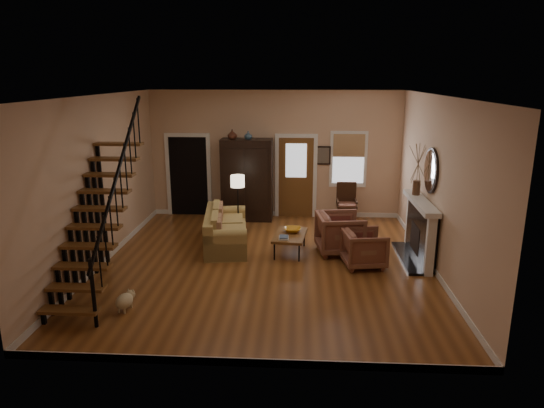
# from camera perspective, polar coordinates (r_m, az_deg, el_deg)

# --- Properties ---
(room) EXTENTS (7.00, 7.33, 3.30)m
(room) POSITION_cam_1_polar(r_m,az_deg,el_deg) (11.02, -2.27, 3.65)
(room) COLOR brown
(room) RESTS_ON ground
(staircase) EXTENTS (0.94, 2.80, 3.20)m
(staircase) POSITION_cam_1_polar(r_m,az_deg,el_deg) (8.67, -20.05, 0.26)
(staircase) COLOR brown
(staircase) RESTS_ON ground
(fireplace) EXTENTS (0.33, 1.95, 2.30)m
(fireplace) POSITION_cam_1_polar(r_m,az_deg,el_deg) (10.24, 17.22, -2.34)
(fireplace) COLOR black
(fireplace) RESTS_ON ground
(armoire) EXTENTS (1.30, 0.60, 2.10)m
(armoire) POSITION_cam_1_polar(r_m,az_deg,el_deg) (12.50, -2.94, 2.86)
(armoire) COLOR black
(armoire) RESTS_ON ground
(vase_a) EXTENTS (0.24, 0.24, 0.25)m
(vase_a) POSITION_cam_1_polar(r_m,az_deg,el_deg) (12.25, -4.71, 8.16)
(vase_a) COLOR #4C2619
(vase_a) RESTS_ON armoire
(vase_b) EXTENTS (0.20, 0.20, 0.21)m
(vase_b) POSITION_cam_1_polar(r_m,az_deg,el_deg) (12.20, -2.83, 8.07)
(vase_b) COLOR #334C60
(vase_b) RESTS_ON armoire
(sofa) EXTENTS (1.14, 2.13, 0.76)m
(sofa) POSITION_cam_1_polar(r_m,az_deg,el_deg) (10.71, -5.43, -2.98)
(sofa) COLOR tan
(sofa) RESTS_ON ground
(coffee_table) EXTENTS (0.76, 1.15, 0.42)m
(coffee_table) POSITION_cam_1_polar(r_m,az_deg,el_deg) (10.31, 2.12, -4.64)
(coffee_table) COLOR brown
(coffee_table) RESTS_ON ground
(bowl) EXTENTS (0.37, 0.37, 0.09)m
(bowl) POSITION_cam_1_polar(r_m,az_deg,el_deg) (10.37, 2.43, -3.05)
(bowl) COLOR orange
(bowl) RESTS_ON coffee_table
(books) EXTENTS (0.20, 0.27, 0.05)m
(books) POSITION_cam_1_polar(r_m,az_deg,el_deg) (9.95, 1.40, -3.95)
(books) COLOR beige
(books) RESTS_ON coffee_table
(armchair_left) EXTENTS (0.91, 0.89, 0.73)m
(armchair_left) POSITION_cam_1_polar(r_m,az_deg,el_deg) (9.72, 10.78, -5.16)
(armchair_left) COLOR maroon
(armchair_left) RESTS_ON ground
(armchair_right) EXTENTS (1.06, 1.04, 0.86)m
(armchair_right) POSITION_cam_1_polar(r_m,az_deg,el_deg) (10.34, 8.01, -3.42)
(armchair_right) COLOR maroon
(armchair_right) RESTS_ON ground
(floor_lamp) EXTENTS (0.43, 0.43, 1.42)m
(floor_lamp) POSITION_cam_1_polar(r_m,az_deg,el_deg) (11.37, -4.02, -0.13)
(floor_lamp) COLOR black
(floor_lamp) RESTS_ON ground
(side_chair) EXTENTS (0.54, 0.54, 1.02)m
(side_chair) POSITION_cam_1_polar(r_m,az_deg,el_deg) (12.41, 8.78, 0.06)
(side_chair) COLOR #351E11
(side_chair) RESTS_ON ground
(dog) EXTENTS (0.32, 0.44, 0.29)m
(dog) POSITION_cam_1_polar(r_m,az_deg,el_deg) (8.25, -16.97, -10.99)
(dog) COLOR beige
(dog) RESTS_ON ground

